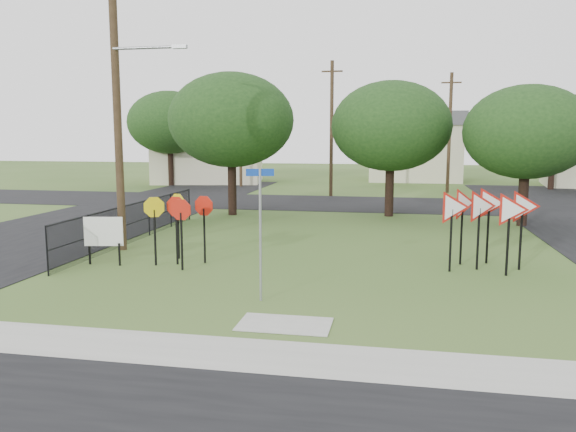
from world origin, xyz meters
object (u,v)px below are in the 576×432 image
(street_name_sign, at_px, (260,227))
(stop_sign_cluster, at_px, (179,213))
(yield_sign_cluster, at_px, (486,210))
(info_board, at_px, (104,233))

(street_name_sign, distance_m, stop_sign_cluster, 4.89)
(yield_sign_cluster, relative_size, info_board, 2.07)
(yield_sign_cluster, bearing_deg, street_name_sign, -142.37)
(stop_sign_cluster, height_order, info_board, stop_sign_cluster)
(street_name_sign, xyz_separation_m, stop_sign_cluster, (-3.48, 3.43, -0.21))
(stop_sign_cluster, bearing_deg, info_board, -166.50)
(stop_sign_cluster, relative_size, yield_sign_cluster, 0.69)
(street_name_sign, relative_size, info_board, 2.13)
(street_name_sign, bearing_deg, stop_sign_cluster, 135.39)
(street_name_sign, height_order, stop_sign_cluster, street_name_sign)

